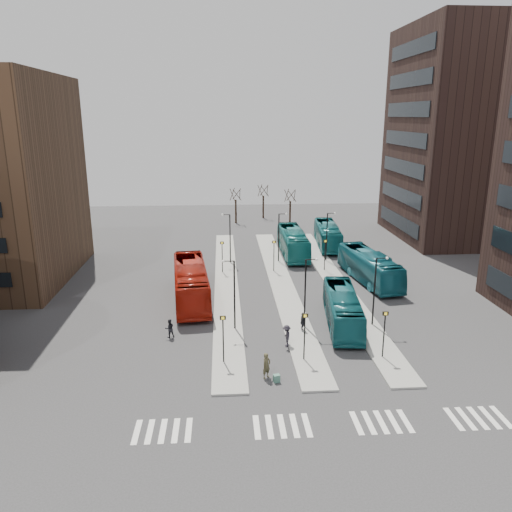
{
  "coord_description": "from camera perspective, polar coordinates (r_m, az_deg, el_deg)",
  "views": [
    {
      "loc": [
        -4.29,
        -21.51,
        17.76
      ],
      "look_at": [
        -1.21,
        23.45,
        5.0
      ],
      "focal_mm": 35.0,
      "sensor_mm": 36.0,
      "label": 1
    }
  ],
  "objects": [
    {
      "name": "ground",
      "position": [
        28.22,
        6.22,
        -23.3
      ],
      "size": [
        160.0,
        160.0,
        0.0
      ],
      "primitive_type": "plane",
      "color": "#2D2D30",
      "rests_on": "ground"
    },
    {
      "name": "island_left",
      "position": [
        54.46,
        -3.41,
        -3.17
      ],
      "size": [
        2.5,
        45.0,
        0.15
      ],
      "primitive_type": "cube",
      "color": "gray",
      "rests_on": "ground"
    },
    {
      "name": "island_mid",
      "position": [
        54.82,
        2.88,
        -3.03
      ],
      "size": [
        2.5,
        45.0,
        0.15
      ],
      "primitive_type": "cube",
      "color": "gray",
      "rests_on": "ground"
    },
    {
      "name": "island_right",
      "position": [
        55.83,
        9.02,
        -2.86
      ],
      "size": [
        2.5,
        45.0,
        0.15
      ],
      "primitive_type": "cube",
      "color": "gray",
      "rests_on": "ground"
    },
    {
      "name": "suitcase",
      "position": [
        35.4,
        2.37,
        -13.8
      ],
      "size": [
        0.51,
        0.44,
        0.54
      ],
      "primitive_type": "cube",
      "rotation": [
        0.0,
        0.0,
        0.25
      ],
      "color": "navy",
      "rests_on": "ground"
    },
    {
      "name": "red_bus",
      "position": [
        49.69,
        -7.47,
        -3.02
      ],
      "size": [
        4.36,
        13.43,
        3.67
      ],
      "primitive_type": "imported",
      "rotation": [
        0.0,
        0.0,
        0.1
      ],
      "color": "#9D180C",
      "rests_on": "ground"
    },
    {
      "name": "teal_bus_a",
      "position": [
        44.37,
        9.84,
        -5.92
      ],
      "size": [
        3.82,
        11.04,
        3.01
      ],
      "primitive_type": "imported",
      "rotation": [
        0.0,
        0.0,
        -0.12
      ],
      "color": "#12555C",
      "rests_on": "ground"
    },
    {
      "name": "teal_bus_b",
      "position": [
        65.54,
        4.24,
        1.58
      ],
      "size": [
        2.87,
        12.17,
        3.39
      ],
      "primitive_type": "imported",
      "rotation": [
        0.0,
        0.0,
        -0.0
      ],
      "color": "#156B6A",
      "rests_on": "ground"
    },
    {
      "name": "teal_bus_c",
      "position": [
        56.23,
        12.83,
        -1.22
      ],
      "size": [
        4.43,
        12.29,
        3.35
      ],
      "primitive_type": "imported",
      "rotation": [
        0.0,
        0.0,
        0.14
      ],
      "color": "#145A68",
      "rests_on": "ground"
    },
    {
      "name": "teal_bus_d",
      "position": [
        70.32,
        8.18,
        2.38
      ],
      "size": [
        3.73,
        11.83,
        3.24
      ],
      "primitive_type": "imported",
      "rotation": [
        0.0,
        0.0,
        -0.09
      ],
      "color": "#15676D",
      "rests_on": "ground"
    },
    {
      "name": "traveller",
      "position": [
        35.57,
        1.21,
        -12.42
      ],
      "size": [
        0.81,
        0.78,
        1.87
      ],
      "primitive_type": "imported",
      "rotation": [
        0.0,
        0.0,
        0.69
      ],
      "color": "#443F28",
      "rests_on": "ground"
    },
    {
      "name": "commuter_a",
      "position": [
        42.19,
        -9.85,
        -8.15
      ],
      "size": [
        0.93,
        0.83,
        1.59
      ],
      "primitive_type": "imported",
      "rotation": [
        0.0,
        0.0,
        3.49
      ],
      "color": "black",
      "rests_on": "ground"
    },
    {
      "name": "commuter_b",
      "position": [
        42.8,
        5.36,
        -7.53
      ],
      "size": [
        0.52,
        1.04,
        1.71
      ],
      "primitive_type": "imported",
      "rotation": [
        0.0,
        0.0,
        1.47
      ],
      "color": "black",
      "rests_on": "ground"
    },
    {
      "name": "commuter_c",
      "position": [
        40.08,
        3.52,
        -9.1
      ],
      "size": [
        0.7,
        1.18,
        1.79
      ],
      "primitive_type": "imported",
      "rotation": [
        0.0,
        0.0,
        4.68
      ],
      "color": "black",
      "rests_on": "ground"
    },
    {
      "name": "crosswalk_stripes",
      "position": [
        31.66,
        8.2,
        -18.48
      ],
      "size": [
        22.35,
        2.4,
        0.01
      ],
      "color": "silver",
      "rests_on": "ground"
    },
    {
      "name": "tower_far",
      "position": [
        80.22,
        23.56,
        12.57
      ],
      "size": [
        20.12,
        20.0,
        30.0
      ],
      "color": "black",
      "rests_on": "ground"
    },
    {
      "name": "sign_poles",
      "position": [
        47.44,
        3.43,
        -3.1
      ],
      "size": [
        12.45,
        22.12,
        3.65
      ],
      "color": "black",
      "rests_on": "ground"
    },
    {
      "name": "lamp_posts",
      "position": [
        51.96,
        3.89,
        -0.06
      ],
      "size": [
        14.04,
        20.24,
        6.12
      ],
      "color": "black",
      "rests_on": "ground"
    },
    {
      "name": "bare_trees",
      "position": [
        85.79,
        0.8,
        5.72
      ],
      "size": [
        10.97,
        8.14,
        5.9
      ],
      "color": "black",
      "rests_on": "ground"
    }
  ]
}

